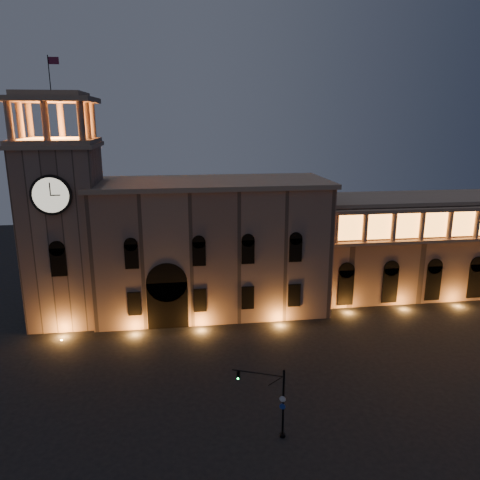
% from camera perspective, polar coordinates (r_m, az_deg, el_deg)
% --- Properties ---
extents(ground, '(160.00, 160.00, 0.00)m').
position_cam_1_polar(ground, '(46.58, 1.59, -18.44)').
color(ground, black).
rests_on(ground, ground).
extents(government_building, '(30.80, 12.80, 17.60)m').
position_cam_1_polar(government_building, '(62.80, -3.55, -0.75)').
color(government_building, '#856657').
rests_on(government_building, ground).
extents(clock_tower, '(9.80, 9.80, 32.40)m').
position_cam_1_polar(clock_tower, '(62.37, -20.67, 1.74)').
color(clock_tower, '#856657').
rests_on(clock_tower, ground).
extents(colonnade_wing, '(40.60, 11.50, 14.50)m').
position_cam_1_polar(colonnade_wing, '(75.57, 23.04, -0.39)').
color(colonnade_wing, '#806152').
rests_on(colonnade_wing, ground).
extents(traffic_light, '(4.19, 1.92, 6.16)m').
position_cam_1_polar(traffic_light, '(40.15, 4.17, -18.95)').
color(traffic_light, black).
rests_on(traffic_light, ground).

